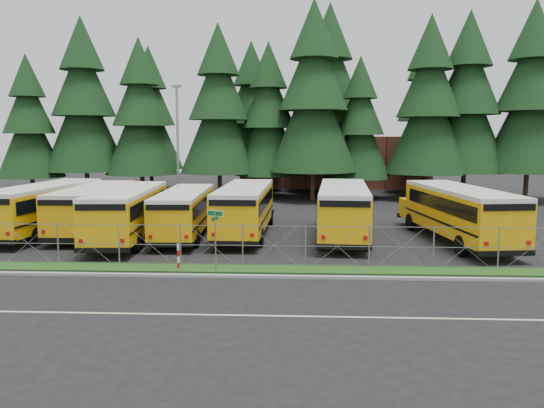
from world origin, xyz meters
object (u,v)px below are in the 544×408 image
Objects in this scene: bus_0 at (48,209)px; light_standard at (178,144)px; bus_4 at (246,210)px; bus_1 at (96,210)px; bus_2 at (130,214)px; striped_bollard at (178,256)px; bus_east at (457,215)px; street_sign at (215,227)px; bus_6 at (343,212)px; bus_3 at (185,214)px.

bus_0 is 1.18× the size of light_standard.
bus_1 is at bearing 179.66° from bus_4.
bus_2 is 7.99m from striped_bollard.
bus_east reaches higher than bus_1.
bus_east is at bearing 25.10° from striped_bollard.
light_standard is at bearing 107.43° from street_sign.
bus_2 is at bearing -162.23° from bus_4.
light_standard is at bearing 140.77° from bus_east.
bus_2 is at bearing -38.59° from bus_1.
light_standard reaches higher than bus_east.
bus_6 is (6.00, -0.53, 0.04)m from bus_4.
bus_3 is at bearing 111.00° from street_sign.
bus_2 is 9.90× the size of striped_bollard.
striped_bollard is at bearing -51.25° from bus_1.
bus_1 is 9.48× the size of striped_bollard.
bus_6 reaches higher than bus_1.
striped_bollard is at bearing -82.41° from bus_3.
bus_2 is 12.79m from bus_6.
bus_1 is 15.63m from bus_6.
bus_east is 4.39× the size of street_sign.
street_sign is at bearing -70.83° from bus_3.
street_sign is 19.97m from light_standard.
light_standard is at bearing 71.32° from bus_1.
bus_0 is at bearing 169.05° from bus_east.
bus_2 reaches higher than bus_1.
bus_1 is at bearing -178.91° from bus_6.
bus_6 is at bearing -0.79° from bus_3.
bus_6 is 6.56m from bus_east.
bus_2 is 9.22m from street_sign.
bus_2 is at bearing 173.28° from bus_east.
bus_6 is at bearing -3.66° from bus_1.
street_sign is (6.16, -6.84, 0.48)m from bus_2.
bus_3 is at bearing -174.73° from bus_6.
light_standard is (-12.44, 10.52, 3.90)m from bus_6.
bus_4 is (6.71, 1.94, 0.00)m from bus_2.
bus_east reaches higher than street_sign.
bus_3 is at bearing 99.42° from striped_bollard.
bus_4 is at bearing 12.79° from bus_2.
bus_4 is 6.03m from bus_6.
bus_2 is at bearing -11.22° from bus_0.
bus_1 is 4.05× the size of street_sign.
bus_0 is at bearing 140.52° from striped_bollard.
bus_4 is 0.96× the size of bus_east.
bus_4 is at bearing 164.92° from bus_east.
bus_0 reaches higher than striped_bollard.
bus_east is at bearing 2.32° from bus_0.
bus_3 is 11.78m from light_standard.
bus_east reaches higher than bus_0.
bus_6 is (9.65, 0.17, 0.17)m from bus_3.
bus_6 reaches higher than bus_4.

